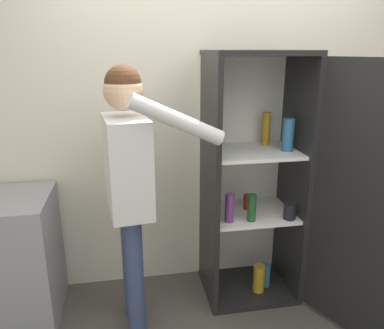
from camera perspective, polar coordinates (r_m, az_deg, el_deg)
The scene contains 3 objects.
wall_back at distance 2.90m, azimuth 3.14°, elevation 6.21°, with size 7.00×0.06×2.55m.
refrigerator at distance 2.72m, azimuth 12.37°, elevation -3.11°, with size 1.01×1.17×1.82m.
person at distance 2.33m, azimuth -9.57°, elevation -0.87°, with size 0.71×0.58×1.74m.
Camera 1 is at (-0.66, -1.79, 1.83)m, focal length 35.00 mm.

